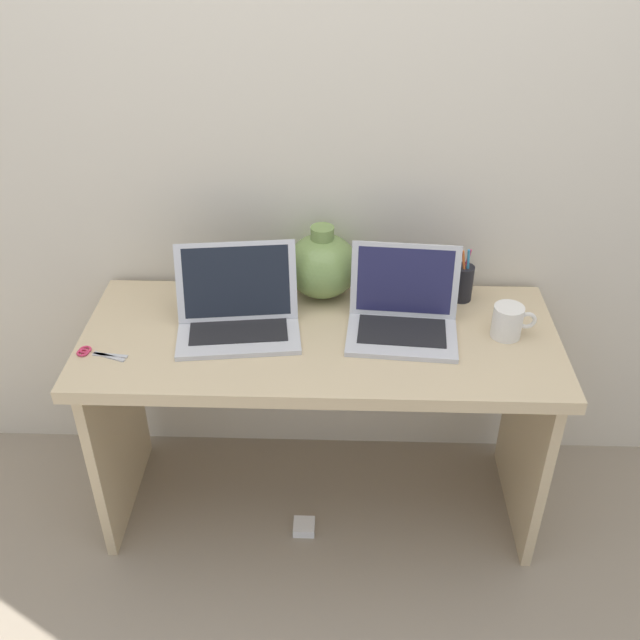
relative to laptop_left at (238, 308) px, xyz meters
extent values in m
plane|color=gray|center=(0.24, -0.04, -0.77)|extent=(6.00, 6.00, 0.00)
cube|color=beige|center=(0.24, 0.29, 0.43)|extent=(4.40, 0.04, 2.40)
cube|color=#D1B78C|center=(0.24, -0.04, -0.08)|extent=(1.39, 0.58, 0.04)
cube|color=#D1B78C|center=(-0.41, -0.04, -0.43)|extent=(0.03, 0.49, 0.67)
cube|color=#D1B78C|center=(0.90, -0.04, -0.43)|extent=(0.03, 0.49, 0.67)
cube|color=silver|center=(0.00, -0.04, -0.05)|extent=(0.38, 0.29, 0.01)
cube|color=black|center=(0.00, -0.04, -0.04)|extent=(0.30, 0.18, 0.00)
cube|color=silver|center=(-0.01, 0.04, 0.06)|extent=(0.36, 0.13, 0.22)
cube|color=black|center=(-0.01, 0.04, 0.06)|extent=(0.32, 0.12, 0.20)
cube|color=silver|center=(0.48, -0.04, -0.05)|extent=(0.33, 0.27, 0.01)
cube|color=black|center=(0.48, -0.04, -0.04)|extent=(0.26, 0.16, 0.00)
cube|color=silver|center=(0.49, 0.06, 0.07)|extent=(0.32, 0.07, 0.22)
cube|color=#23234C|center=(0.49, 0.06, 0.07)|extent=(0.28, 0.06, 0.20)
ellipsoid|color=#75934C|center=(0.24, 0.19, 0.04)|extent=(0.22, 0.22, 0.20)
cylinder|color=#75934C|center=(0.24, 0.19, 0.15)|extent=(0.07, 0.07, 0.04)
cylinder|color=white|center=(0.78, -0.03, -0.01)|extent=(0.09, 0.09, 0.10)
torus|color=white|center=(0.84, -0.03, -0.01)|extent=(0.06, 0.01, 0.06)
cylinder|color=black|center=(0.68, 0.17, 0.00)|extent=(0.06, 0.06, 0.11)
cylinder|color=#338CBF|center=(0.69, 0.16, 0.05)|extent=(0.02, 0.02, 0.15)
cylinder|color=orange|center=(0.68, 0.16, 0.04)|extent=(0.03, 0.01, 0.14)
cylinder|color=#D83359|center=(0.68, 0.18, 0.04)|extent=(0.03, 0.02, 0.14)
cube|color=#B7B7BC|center=(-0.34, -0.16, -0.06)|extent=(0.10, 0.02, 0.00)
cube|color=#B7B7BC|center=(-0.34, -0.17, -0.06)|extent=(0.10, 0.05, 0.00)
torus|color=#D83359|center=(-0.42, -0.16, -0.06)|extent=(0.03, 0.03, 0.01)
torus|color=#D83359|center=(-0.42, -0.14, -0.06)|extent=(0.03, 0.04, 0.01)
cube|color=white|center=(0.19, -0.16, -0.75)|extent=(0.07, 0.07, 0.03)
camera|label=1|loc=(0.30, -1.77, 1.14)|focal=40.69mm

